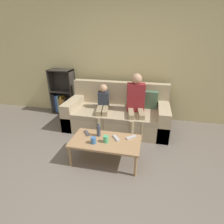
{
  "coord_description": "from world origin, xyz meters",
  "views": [
    {
      "loc": [
        0.64,
        -1.64,
        1.81
      ],
      "look_at": [
        0.03,
        1.1,
        0.6
      ],
      "focal_mm": 28.0,
      "sensor_mm": 36.0,
      "label": 1
    }
  ],
  "objects_px": {
    "person_adult": "(136,100)",
    "coffee_table": "(106,142)",
    "bookshelf": "(63,96)",
    "tv_remote_2": "(131,137)",
    "bottle": "(99,131)",
    "tv_remote_0": "(87,133)",
    "tv_remote_1": "(116,138)",
    "cup_far": "(93,140)",
    "cup_near": "(106,139)",
    "person_child": "(103,106)",
    "couch": "(117,114)"
  },
  "relations": [
    {
      "from": "bookshelf",
      "to": "tv_remote_2",
      "type": "height_order",
      "value": "bookshelf"
    },
    {
      "from": "couch",
      "to": "tv_remote_0",
      "type": "xyz_separation_m",
      "value": [
        -0.3,
        -1.05,
        0.09
      ]
    },
    {
      "from": "bookshelf",
      "to": "cup_near",
      "type": "height_order",
      "value": "bookshelf"
    },
    {
      "from": "tv_remote_2",
      "to": "tv_remote_1",
      "type": "bearing_deg",
      "value": -115.48
    },
    {
      "from": "bottle",
      "to": "tv_remote_1",
      "type": "bearing_deg",
      "value": -4.81
    },
    {
      "from": "couch",
      "to": "tv_remote_1",
      "type": "relative_size",
      "value": 12.61
    },
    {
      "from": "coffee_table",
      "to": "person_adult",
      "type": "height_order",
      "value": "person_adult"
    },
    {
      "from": "tv_remote_0",
      "to": "bottle",
      "type": "xyz_separation_m",
      "value": [
        0.21,
        -0.02,
        0.08
      ]
    },
    {
      "from": "person_child",
      "to": "bottle",
      "type": "relative_size",
      "value": 4.19
    },
    {
      "from": "tv_remote_1",
      "to": "tv_remote_2",
      "type": "height_order",
      "value": "same"
    },
    {
      "from": "person_adult",
      "to": "cup_near",
      "type": "xyz_separation_m",
      "value": [
        -0.32,
        -1.12,
        -0.25
      ]
    },
    {
      "from": "cup_near",
      "to": "tv_remote_2",
      "type": "distance_m",
      "value": 0.41
    },
    {
      "from": "bookshelf",
      "to": "tv_remote_0",
      "type": "height_order",
      "value": "bookshelf"
    },
    {
      "from": "bookshelf",
      "to": "coffee_table",
      "type": "relative_size",
      "value": 1.04
    },
    {
      "from": "person_child",
      "to": "cup_near",
      "type": "xyz_separation_m",
      "value": [
        0.34,
        -1.06,
        -0.1
      ]
    },
    {
      "from": "bookshelf",
      "to": "cup_far",
      "type": "bearing_deg",
      "value": -51.64
    },
    {
      "from": "person_adult",
      "to": "tv_remote_1",
      "type": "bearing_deg",
      "value": -110.77
    },
    {
      "from": "person_adult",
      "to": "cup_near",
      "type": "distance_m",
      "value": 1.19
    },
    {
      "from": "bookshelf",
      "to": "person_adult",
      "type": "height_order",
      "value": "person_adult"
    },
    {
      "from": "couch",
      "to": "cup_far",
      "type": "relative_size",
      "value": 21.73
    },
    {
      "from": "bottle",
      "to": "tv_remote_0",
      "type": "bearing_deg",
      "value": 174.74
    },
    {
      "from": "bottle",
      "to": "person_adult",
      "type": "bearing_deg",
      "value": 63.79
    },
    {
      "from": "couch",
      "to": "cup_near",
      "type": "xyz_separation_m",
      "value": [
        0.06,
        -1.22,
        0.13
      ]
    },
    {
      "from": "couch",
      "to": "cup_far",
      "type": "height_order",
      "value": "couch"
    },
    {
      "from": "tv_remote_0",
      "to": "tv_remote_1",
      "type": "xyz_separation_m",
      "value": [
        0.49,
        -0.04,
        0.0
      ]
    },
    {
      "from": "person_adult",
      "to": "bottle",
      "type": "bearing_deg",
      "value": -126.01
    },
    {
      "from": "bookshelf",
      "to": "tv_remote_2",
      "type": "relative_size",
      "value": 7.0
    },
    {
      "from": "person_child",
      "to": "bottle",
      "type": "height_order",
      "value": "person_child"
    },
    {
      "from": "coffee_table",
      "to": "tv_remote_1",
      "type": "height_order",
      "value": "tv_remote_1"
    },
    {
      "from": "coffee_table",
      "to": "cup_far",
      "type": "distance_m",
      "value": 0.21
    },
    {
      "from": "coffee_table",
      "to": "person_adult",
      "type": "bearing_deg",
      "value": 72.43
    },
    {
      "from": "bookshelf",
      "to": "person_adult",
      "type": "relative_size",
      "value": 0.93
    },
    {
      "from": "coffee_table",
      "to": "person_child",
      "type": "relative_size",
      "value": 1.14
    },
    {
      "from": "couch",
      "to": "person_child",
      "type": "height_order",
      "value": "person_child"
    },
    {
      "from": "tv_remote_0",
      "to": "bottle",
      "type": "relative_size",
      "value": 0.74
    },
    {
      "from": "cup_far",
      "to": "tv_remote_2",
      "type": "bearing_deg",
      "value": 26.83
    },
    {
      "from": "cup_far",
      "to": "tv_remote_0",
      "type": "xyz_separation_m",
      "value": [
        -0.19,
        0.24,
        -0.04
      ]
    },
    {
      "from": "cup_near",
      "to": "cup_far",
      "type": "relative_size",
      "value": 1.06
    },
    {
      "from": "person_adult",
      "to": "coffee_table",
      "type": "bearing_deg",
      "value": -117.38
    },
    {
      "from": "bookshelf",
      "to": "cup_near",
      "type": "xyz_separation_m",
      "value": [
        1.57,
        -1.7,
        -0.0
      ]
    },
    {
      "from": "person_child",
      "to": "cup_near",
      "type": "relative_size",
      "value": 9.02
    },
    {
      "from": "cup_near",
      "to": "tv_remote_0",
      "type": "relative_size",
      "value": 0.63
    },
    {
      "from": "couch",
      "to": "person_child",
      "type": "xyz_separation_m",
      "value": [
        -0.28,
        -0.16,
        0.23
      ]
    },
    {
      "from": "cup_near",
      "to": "bottle",
      "type": "distance_m",
      "value": 0.22
    },
    {
      "from": "couch",
      "to": "tv_remote_2",
      "type": "height_order",
      "value": "couch"
    },
    {
      "from": "tv_remote_1",
      "to": "couch",
      "type": "bearing_deg",
      "value": 64.94
    },
    {
      "from": "bookshelf",
      "to": "person_child",
      "type": "relative_size",
      "value": 1.18
    },
    {
      "from": "bookshelf",
      "to": "person_child",
      "type": "xyz_separation_m",
      "value": [
        1.24,
        -0.64,
        0.1
      ]
    },
    {
      "from": "person_adult",
      "to": "person_child",
      "type": "distance_m",
      "value": 0.68
    },
    {
      "from": "coffee_table",
      "to": "cup_near",
      "type": "xyz_separation_m",
      "value": [
        0.02,
        -0.05,
        0.09
      ]
    }
  ]
}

